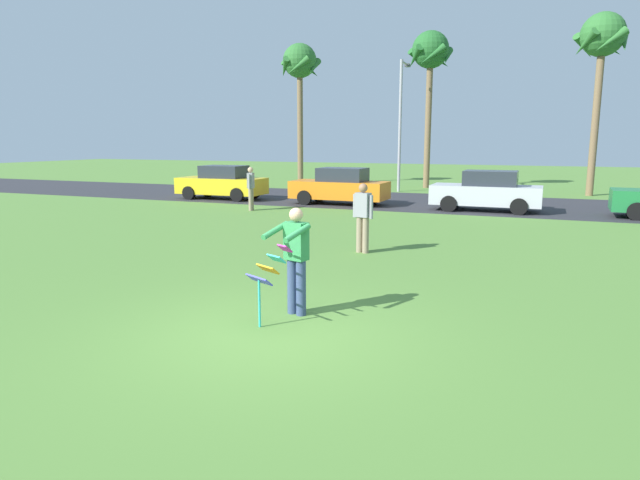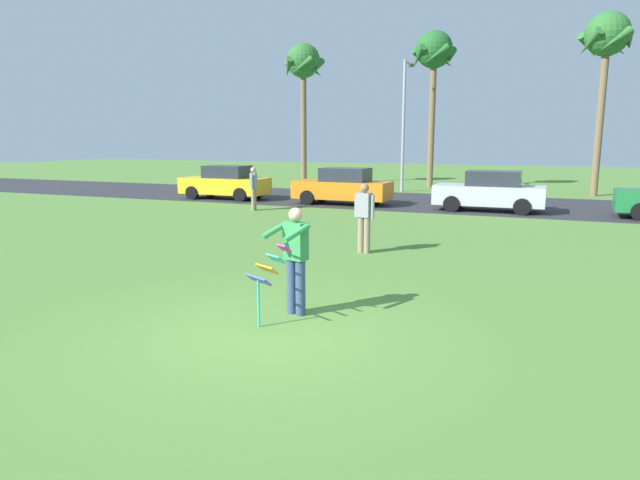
# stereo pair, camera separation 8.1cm
# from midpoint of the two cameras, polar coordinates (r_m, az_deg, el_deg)

# --- Properties ---
(ground_plane) EXTENTS (120.00, 120.00, 0.00)m
(ground_plane) POSITION_cam_midpoint_polar(r_m,az_deg,el_deg) (8.16, -5.51, -9.60)
(ground_plane) COLOR #568438
(road_strip) EXTENTS (120.00, 8.00, 0.01)m
(road_strip) POSITION_cam_midpoint_polar(r_m,az_deg,el_deg) (25.51, 13.89, 3.71)
(road_strip) COLOR #2D2D33
(road_strip) RESTS_ON ground
(person_kite_flyer) EXTENTS (0.66, 0.74, 1.73)m
(person_kite_flyer) POSITION_cam_midpoint_polar(r_m,az_deg,el_deg) (8.75, -2.81, -1.74)
(person_kite_flyer) COLOR #384772
(person_kite_flyer) RESTS_ON ground
(kite_held) EXTENTS (0.61, 0.73, 1.20)m
(kite_held) POSITION_cam_midpoint_polar(r_m,az_deg,el_deg) (8.32, -5.69, -3.34)
(kite_held) COLOR #D83399
(kite_held) RESTS_ON ground
(parked_car_yellow) EXTENTS (4.22, 1.88, 1.60)m
(parked_car_yellow) POSITION_cam_midpoint_polar(r_m,az_deg,el_deg) (26.91, -10.16, 5.82)
(parked_car_yellow) COLOR yellow
(parked_car_yellow) RESTS_ON ground
(parked_car_orange) EXTENTS (4.22, 1.88, 1.60)m
(parked_car_orange) POSITION_cam_midpoint_polar(r_m,az_deg,el_deg) (24.26, 1.98, 5.51)
(parked_car_orange) COLOR orange
(parked_car_orange) RESTS_ON ground
(parked_car_silver) EXTENTS (4.20, 1.84, 1.60)m
(parked_car_silver) POSITION_cam_midpoint_polar(r_m,az_deg,el_deg) (22.90, 16.73, 4.80)
(parked_car_silver) COLOR silver
(parked_car_silver) RESTS_ON ground
(palm_tree_left_near) EXTENTS (2.58, 2.71, 8.71)m
(palm_tree_left_near) POSITION_cam_midpoint_polar(r_m,az_deg,el_deg) (36.04, -2.17, 17.41)
(palm_tree_left_near) COLOR brown
(palm_tree_left_near) RESTS_ON ground
(palm_tree_right_near) EXTENTS (2.58, 2.71, 8.93)m
(palm_tree_right_near) POSITION_cam_midpoint_polar(r_m,az_deg,el_deg) (33.82, 11.25, 18.05)
(palm_tree_right_near) COLOR brown
(palm_tree_right_near) RESTS_ON ground
(palm_tree_centre_far) EXTENTS (2.58, 2.71, 8.89)m
(palm_tree_centre_far) POSITION_cam_midpoint_polar(r_m,az_deg,el_deg) (31.62, 27.04, 17.66)
(palm_tree_centre_far) COLOR brown
(palm_tree_centre_far) RESTS_ON ground
(streetlight_pole) EXTENTS (0.24, 1.65, 7.00)m
(streetlight_pole) POSITION_cam_midpoint_polar(r_m,az_deg,el_deg) (30.90, 8.27, 12.40)
(streetlight_pole) COLOR #9E9EA3
(streetlight_pole) RESTS_ON ground
(person_walker_near) EXTENTS (0.30, 0.56, 1.73)m
(person_walker_near) POSITION_cam_midpoint_polar(r_m,az_deg,el_deg) (22.32, -7.26, 5.43)
(person_walker_near) COLOR gray
(person_walker_near) RESTS_ON ground
(person_walker_far) EXTENTS (0.55, 0.30, 1.73)m
(person_walker_far) POSITION_cam_midpoint_polar(r_m,az_deg,el_deg) (13.71, 4.27, 2.52)
(person_walker_far) COLOR gray
(person_walker_far) RESTS_ON ground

